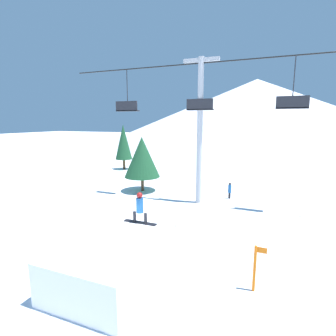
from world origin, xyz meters
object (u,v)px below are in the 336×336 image
Objects in this scene: snow_ramp at (114,260)px; trail_marker at (255,267)px; distant_skier at (230,190)px; snowboarder at (140,208)px; pine_tree_near at (142,157)px.

snow_ramp is 2.72× the size of trail_marker.
distant_skier is at bearing 79.17° from snow_ramp.
snow_ramp is 3.03× the size of snowboarder.
snowboarder is 10.46m from distant_skier.
trail_marker reaches higher than snow_ramp.
trail_marker is (4.73, -0.68, -1.29)m from snowboarder.
snowboarder reaches higher than distant_skier.
snow_ramp is at bearing -92.37° from snowboarder.
distant_skier is (2.22, 10.11, -1.51)m from snowboarder.
trail_marker is at bearing -76.88° from distant_skier.
snowboarder is at bearing 171.84° from trail_marker.
pine_tree_near is 14.20m from trail_marker.
distant_skier is at bearing 77.63° from snowboarder.
pine_tree_near is at bearing 133.08° from trail_marker.
distant_skier is (2.30, 11.99, -0.09)m from snow_ramp.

